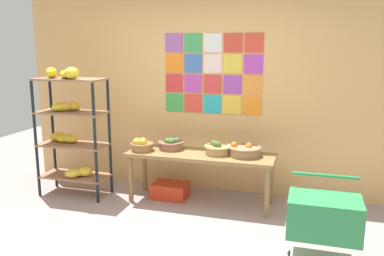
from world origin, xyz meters
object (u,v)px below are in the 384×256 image
(fruit_basket_back_left, at_px, (245,151))
(fruit_basket_right, at_px, (142,145))
(display_table, at_px, (201,159))
(fruit_basket_centre, at_px, (171,144))
(shopping_cart, at_px, (324,220))
(banana_shelf_unit, at_px, (70,124))
(fruit_basket_back_right, at_px, (218,148))
(produce_crate_under_table, at_px, (170,190))

(fruit_basket_back_left, xyz_separation_m, fruit_basket_right, (-1.27, -0.13, 0.01))
(display_table, bearing_deg, fruit_basket_centre, 167.15)
(fruit_basket_centre, relative_size, shopping_cart, 0.41)
(fruit_basket_back_left, distance_m, fruit_basket_right, 1.27)
(shopping_cart, bearing_deg, fruit_basket_right, 146.43)
(fruit_basket_right, xyz_separation_m, shopping_cart, (2.14, -1.12, -0.23))
(banana_shelf_unit, relative_size, fruit_basket_back_right, 4.97)
(fruit_basket_right, bearing_deg, shopping_cart, -27.64)
(fruit_basket_right, bearing_deg, fruit_basket_back_right, 7.26)
(banana_shelf_unit, bearing_deg, fruit_basket_centre, 12.29)
(fruit_basket_right, bearing_deg, banana_shelf_unit, -174.26)
(fruit_basket_back_left, distance_m, produce_crate_under_table, 1.12)
(fruit_basket_right, bearing_deg, fruit_basket_back_left, 5.76)
(fruit_basket_back_left, bearing_deg, produce_crate_under_table, 179.39)
(fruit_basket_back_left, distance_m, shopping_cart, 1.54)
(shopping_cart, bearing_deg, fruit_basket_back_right, 128.10)
(shopping_cart, bearing_deg, produce_crate_under_table, 139.41)
(shopping_cart, bearing_deg, banana_shelf_unit, 155.62)
(fruit_basket_right, relative_size, produce_crate_under_table, 0.66)
(fruit_basket_right, relative_size, shopping_cart, 0.36)
(display_table, relative_size, fruit_basket_centre, 5.48)
(banana_shelf_unit, bearing_deg, fruit_basket_back_left, 5.75)
(fruit_basket_back_left, xyz_separation_m, shopping_cart, (0.88, -1.25, -0.22))
(fruit_basket_back_right, bearing_deg, banana_shelf_unit, -173.50)
(fruit_basket_back_left, bearing_deg, banana_shelf_unit, -174.25)
(banana_shelf_unit, distance_m, fruit_basket_back_left, 2.23)
(fruit_basket_back_left, relative_size, fruit_basket_centre, 1.19)
(fruit_basket_right, bearing_deg, fruit_basket_centre, 29.02)
(display_table, distance_m, fruit_basket_right, 0.75)
(banana_shelf_unit, xyz_separation_m, fruit_basket_right, (0.94, 0.09, -0.23))
(display_table, height_order, produce_crate_under_table, display_table)
(fruit_basket_right, distance_m, produce_crate_under_table, 0.70)
(fruit_basket_back_left, distance_m, fruit_basket_back_right, 0.32)
(fruit_basket_back_right, bearing_deg, shopping_cart, -45.97)
(banana_shelf_unit, height_order, produce_crate_under_table, banana_shelf_unit)
(fruit_basket_centre, height_order, fruit_basket_right, fruit_basket_right)
(banana_shelf_unit, bearing_deg, fruit_basket_right, 5.74)
(produce_crate_under_table, xyz_separation_m, shopping_cart, (1.82, -1.26, 0.38))
(display_table, height_order, fruit_basket_back_right, fruit_basket_back_right)
(fruit_basket_centre, bearing_deg, fruit_basket_back_left, -3.26)
(display_table, bearing_deg, fruit_basket_right, -173.17)
(display_table, xyz_separation_m, fruit_basket_back_right, (0.21, 0.03, 0.14))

